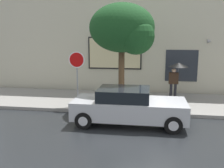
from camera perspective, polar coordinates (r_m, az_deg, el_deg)
name	(u,v)px	position (r m, az deg, el deg)	size (l,w,h in m)	color
ground_plane	(146,124)	(10.08, 7.71, -8.92)	(60.00, 60.00, 0.00)	black
sidewalk	(147,102)	(12.92, 7.96, -4.11)	(20.00, 4.00, 0.15)	gray
building_facade	(149,34)	(14.98, 8.40, 11.14)	(20.00, 0.67, 7.00)	beige
parked_car	(128,106)	(9.84, 3.70, -5.06)	(4.33, 1.86, 1.41)	#B7BABF
pedestrian_with_umbrella	(177,70)	(13.18, 14.48, 3.03)	(0.99, 0.99, 1.91)	black
street_tree	(125,30)	(11.43, 2.87, 12.13)	(2.93, 2.49, 4.69)	#4C3823
stop_sign	(77,68)	(11.82, -7.95, 3.71)	(0.76, 0.10, 2.53)	gray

